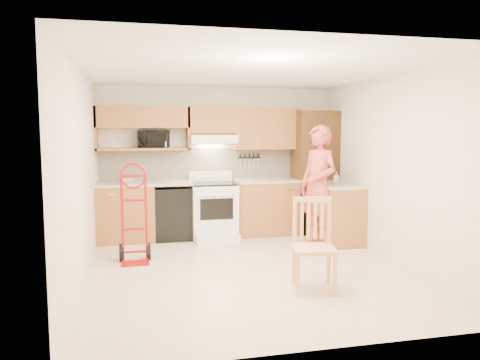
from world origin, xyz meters
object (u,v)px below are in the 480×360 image
object	(u,v)px
range	(214,206)
microwave	(153,139)
hand_truck	(134,218)
dining_chair	(314,245)
person	(318,186)

from	to	relation	value
range	microwave	bearing A→B (deg)	162.85
microwave	hand_truck	xyz separation A→B (m)	(-0.33, -1.43, -1.03)
microwave	hand_truck	distance (m)	1.79
hand_truck	dining_chair	xyz separation A→B (m)	(1.94, -1.55, -0.10)
person	hand_truck	distance (m)	2.75
microwave	person	distance (m)	2.75
person	hand_truck	size ratio (longest dim) A/B	1.53
hand_truck	dining_chair	size ratio (longest dim) A/B	1.19
person	dining_chair	size ratio (longest dim) A/B	1.82
range	person	size ratio (longest dim) A/B	0.58
person	hand_truck	bearing A→B (deg)	-106.22
microwave	person	bearing A→B (deg)	-24.46
microwave	range	size ratio (longest dim) A/B	0.47
microwave	hand_truck	world-z (taller)	microwave
range	hand_truck	xyz separation A→B (m)	(-1.27, -1.14, 0.06)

